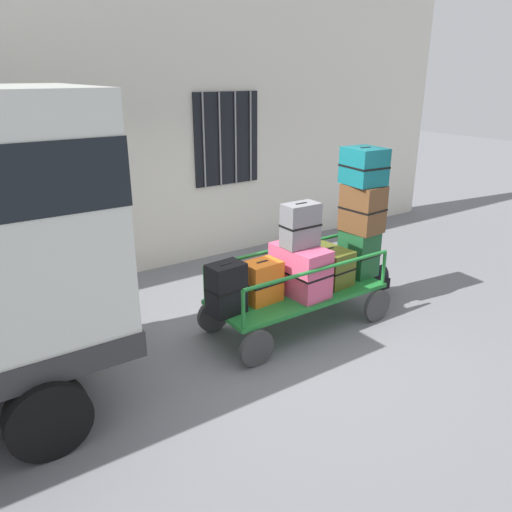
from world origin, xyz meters
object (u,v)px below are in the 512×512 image
Objects in this scene: suitcase_right_top at (364,166)px; suitcase_midleft_bottom at (262,281)px; suitcase_left_bottom at (226,289)px; luggage_cart at (297,298)px; suitcase_midright_bottom at (328,265)px; suitcase_center_bottom at (300,270)px; suitcase_right_middle at (363,208)px; suitcase_right_bottom at (359,253)px; suitcase_center_middle at (301,225)px; backpack at (381,279)px.

suitcase_midleft_bottom is at bearing 179.49° from suitcase_right_top.
suitcase_right_top is at bearing 0.70° from suitcase_left_bottom.
suitcase_midright_bottom is at bearing 2.07° from luggage_cart.
suitcase_right_top reaches higher than suitcase_midright_bottom.
suitcase_midright_bottom is (1.03, -0.01, -0.02)m from suitcase_midleft_bottom.
luggage_cart is 4.29× the size of suitcase_right_top.
suitcase_midright_bottom is 1.33m from suitcase_right_top.
suitcase_midright_bottom is (0.52, 0.06, -0.07)m from suitcase_center_bottom.
suitcase_midleft_bottom is 1.96m from suitcase_right_top.
suitcase_right_bottom is at bearing 90.00° from suitcase_right_middle.
suitcase_right_bottom reaches higher than luggage_cart.
suitcase_center_middle reaches higher than luggage_cart.
suitcase_midleft_bottom is at bearing 178.86° from suitcase_right_bottom.
suitcase_center_middle is at bearing -178.91° from suitcase_right_bottom.
suitcase_center_bottom is 1.74m from backpack.
suitcase_right_bottom is at bearing 1.09° from suitcase_center_middle.
suitcase_midleft_bottom is 0.94× the size of suitcase_center_middle.
suitcase_midright_bottom is 1.45× the size of backpack.
suitcase_center_bottom reaches higher than luggage_cart.
suitcase_center_middle is (0.00, 0.02, 0.57)m from suitcase_center_bottom.
suitcase_center_bottom is at bearing -176.96° from suitcase_right_top.
luggage_cart is at bearing 0.37° from suitcase_left_bottom.
suitcase_midright_bottom is at bearing -175.86° from backpack.
suitcase_right_middle is (2.06, -0.01, 0.62)m from suitcase_left_bottom.
suitcase_midright_bottom is 1.04× the size of suitcase_right_middle.
suitcase_midleft_bottom is 0.82× the size of suitcase_right_bottom.
suitcase_center_bottom is at bearing -1.65° from suitcase_left_bottom.
suitcase_right_top is 1.22× the size of backpack.
suitcase_center_middle is 0.87× the size of suitcase_right_bottom.
suitcase_center_bottom is at bearing -178.64° from suitcase_right_middle.
suitcase_right_middle is 1.33m from backpack.
suitcase_right_middle reaches higher than suitcase_left_bottom.
suitcase_right_bottom reaches higher than suitcase_midright_bottom.
suitcase_center_bottom is at bearing -173.91° from suitcase_midright_bottom.
suitcase_center_bottom is 0.52m from suitcase_midright_bottom.
suitcase_right_bottom is (1.03, 0.02, -0.56)m from suitcase_center_middle.
suitcase_midright_bottom is at bearing -0.76° from suitcase_midleft_bottom.
luggage_cart is 3.78× the size of suitcase_right_bottom.
suitcase_right_middle reaches higher than luggage_cart.
suitcase_right_bottom is at bearing 0.09° from luggage_cart.
suitcase_midright_bottom is 0.86m from suitcase_right_middle.
suitcase_center_middle is (1.03, -0.01, 0.57)m from suitcase_left_bottom.
suitcase_center_bottom is 1.44× the size of suitcase_center_middle.
suitcase_left_bottom is 0.52m from suitcase_midleft_bottom.
luggage_cart reaches higher than backpack.
suitcase_right_middle is (1.55, -0.04, 0.67)m from suitcase_midleft_bottom.
suitcase_right_middle is at bearing 1.36° from suitcase_center_bottom.
backpack is at bearing 7.64° from suitcase_right_top.
suitcase_right_middle is (1.03, 0.02, 0.62)m from suitcase_center_bottom.
suitcase_midright_bottom is at bearing 178.11° from suitcase_right_bottom.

